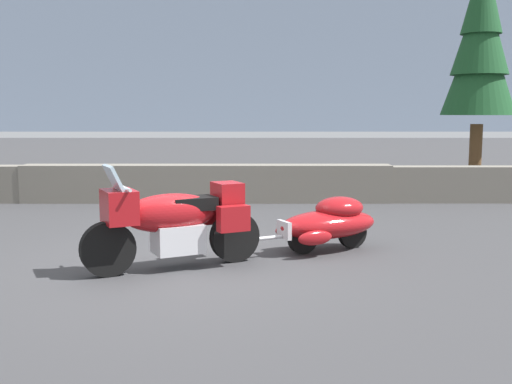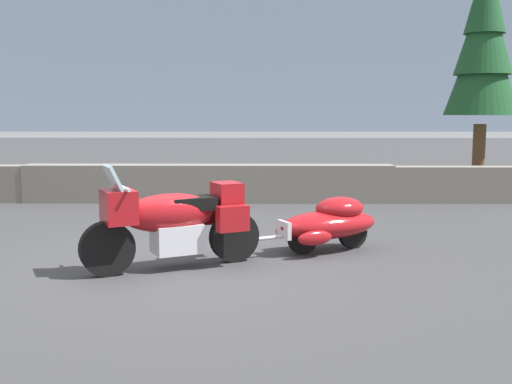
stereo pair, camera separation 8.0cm
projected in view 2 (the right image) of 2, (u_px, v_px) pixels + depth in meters
The scene contains 6 objects.
ground_plane at pixel (170, 267), 7.72m from camera, with size 80.00×80.00×0.00m, color #38383A.
stone_guard_wall at pixel (200, 184), 13.30m from camera, with size 24.00×0.57×0.82m.
distant_ridgeline at pixel (255, 76), 101.59m from camera, with size 240.00×80.00×16.00m, color #8C9EB7.
touring_motorcycle at pixel (173, 219), 7.57m from camera, with size 2.14×1.34×1.33m.
car_shaped_trailer at pixel (329, 222), 8.57m from camera, with size 2.14×1.30×0.76m.
pine_tree_tall at pixel (484, 42), 14.46m from camera, with size 1.75×1.75×5.77m.
Camera 2 is at (1.16, -7.52, 1.94)m, focal length 42.82 mm.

